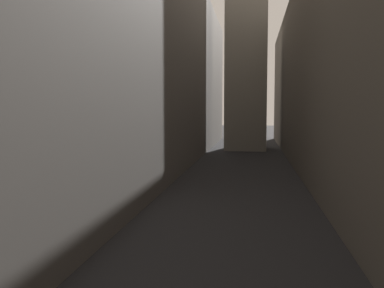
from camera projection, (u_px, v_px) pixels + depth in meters
The scene contains 3 objects.
ground_plane at pixel (239, 180), 38.23m from camera, with size 264.00×264.00×0.00m, color #232326.
building_block_left at pixel (102, 55), 41.12m from camera, with size 14.92×108.00×22.75m, color slate.
building_block_right at pixel (368, 66), 37.87m from camera, with size 11.06×108.00×19.88m, color #60594F.
Camera 1 is at (1.28, 9.94, 6.22)m, focal length 40.78 mm.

